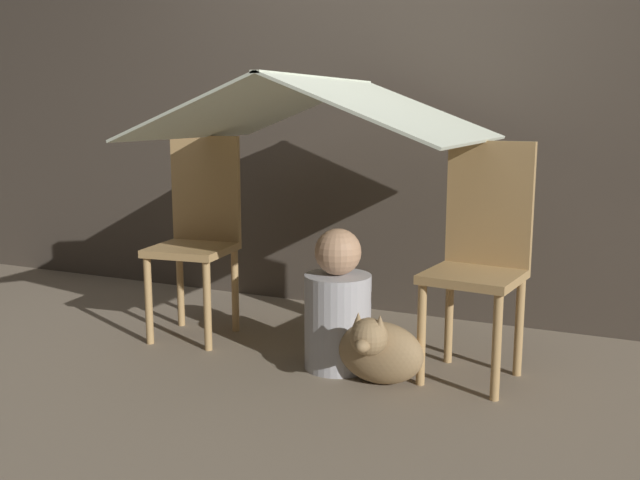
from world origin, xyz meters
The scene contains 7 objects.
ground_plane centered at (0.00, 0.00, 0.00)m, with size 8.80×8.80×0.00m, color gray.
wall_back centered at (0.00, 1.02, 1.25)m, with size 7.00×0.05×2.50m.
chair_left centered at (-0.69, 0.24, 0.53)m, with size 0.41×0.41×0.98m.
chair_right centered at (0.69, 0.24, 0.53)m, with size 0.40×0.40×0.98m.
sheet_canopy centered at (0.00, 0.16, 1.11)m, with size 1.37×1.13×0.27m.
person_front centered at (0.13, 0.07, 0.26)m, with size 0.29×0.29×0.61m.
dog centered at (0.36, -0.05, 0.15)m, with size 0.36×0.34×0.33m.
Camera 1 is at (1.29, -2.66, 1.11)m, focal length 40.00 mm.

